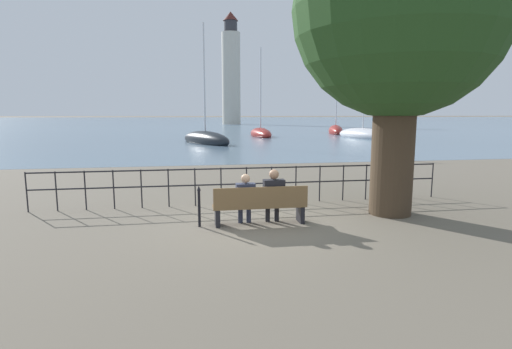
% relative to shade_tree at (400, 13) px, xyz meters
% --- Properties ---
extents(ground_plane, '(1000.00, 1000.00, 0.00)m').
position_rel_shade_tree_xyz_m(ground_plane, '(-3.44, -0.37, -4.89)').
color(ground_plane, '#706656').
extents(harbor_water, '(600.00, 300.00, 0.01)m').
position_rel_shade_tree_xyz_m(harbor_water, '(-3.44, 160.53, -4.88)').
color(harbor_water, slate).
rests_on(harbor_water, ground_plane).
extents(shade_tree, '(5.12, 5.12, 7.53)m').
position_rel_shade_tree_xyz_m(shade_tree, '(0.00, 0.00, 0.00)').
color(shade_tree, '#423323').
rests_on(shade_tree, ground_plane).
extents(park_bench, '(2.15, 0.45, 0.90)m').
position_rel_shade_tree_xyz_m(park_bench, '(-3.44, -0.44, -4.44)').
color(park_bench, brown).
rests_on(park_bench, ground_plane).
extents(seated_person_left, '(0.43, 0.35, 1.18)m').
position_rel_shade_tree_xyz_m(seated_person_left, '(-3.77, -0.35, -4.23)').
color(seated_person_left, '#2D3347').
rests_on(seated_person_left, ground_plane).
extents(seated_person_right, '(0.49, 0.35, 1.27)m').
position_rel_shade_tree_xyz_m(seated_person_right, '(-3.11, -0.36, -4.19)').
color(seated_person_right, black).
rests_on(seated_person_right, ground_plane).
extents(promenade_railing, '(11.50, 0.04, 1.05)m').
position_rel_shade_tree_xyz_m(promenade_railing, '(-3.44, 1.72, -4.19)').
color(promenade_railing, black).
rests_on(promenade_railing, ground_plane).
extents(closed_umbrella, '(0.09, 0.09, 0.94)m').
position_rel_shade_tree_xyz_m(closed_umbrella, '(-4.82, -0.39, -4.36)').
color(closed_umbrella, black).
rests_on(closed_umbrella, ground_plane).
extents(sailboat_0, '(3.61, 7.28, 7.58)m').
position_rel_shade_tree_xyz_m(sailboat_0, '(13.91, 40.45, -4.54)').
color(sailboat_0, maroon).
rests_on(sailboat_0, ground_plane).
extents(sailboat_1, '(2.03, 7.54, 10.18)m').
position_rel_shade_tree_xyz_m(sailboat_1, '(3.10, 35.52, -4.56)').
color(sailboat_1, maroon).
rests_on(sailboat_1, ground_plane).
extents(sailboat_2, '(4.87, 7.86, 10.50)m').
position_rel_shade_tree_xyz_m(sailboat_2, '(-3.56, 25.60, -4.54)').
color(sailboat_2, black).
rests_on(sailboat_2, ground_plane).
extents(sailboat_3, '(3.97, 8.33, 11.92)m').
position_rel_shade_tree_xyz_m(sailboat_3, '(13.37, 31.02, -4.54)').
color(sailboat_3, silver).
rests_on(sailboat_3, ground_plane).
extents(harbor_lighthouse, '(4.54, 4.54, 26.93)m').
position_rel_shade_tree_xyz_m(harbor_lighthouse, '(5.77, 91.05, 7.64)').
color(harbor_lighthouse, beige).
rests_on(harbor_lighthouse, ground_plane).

